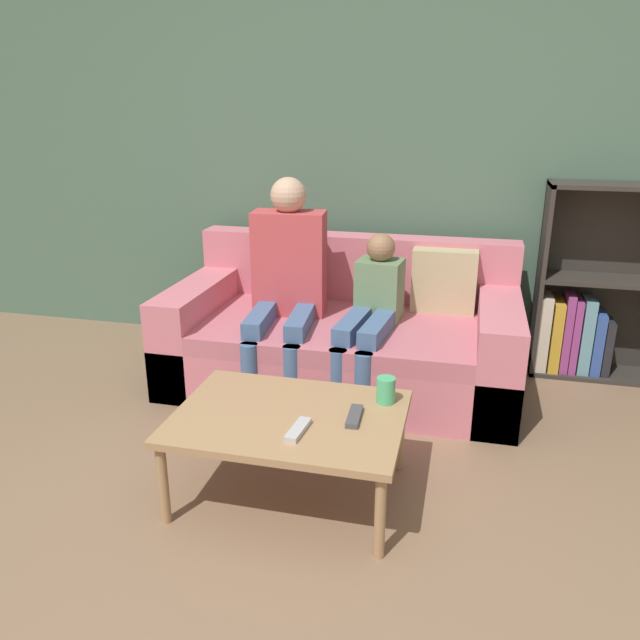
% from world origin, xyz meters
% --- Properties ---
extents(ground_plane, '(22.00, 22.00, 0.00)m').
position_xyz_m(ground_plane, '(0.00, 0.00, 0.00)').
color(ground_plane, '#84664C').
extents(wall_back, '(12.00, 0.06, 2.60)m').
position_xyz_m(wall_back, '(0.00, 2.45, 1.30)').
color(wall_back, '#4C6B56').
rests_on(wall_back, ground_plane).
extents(couch, '(1.91, 0.99, 0.78)m').
position_xyz_m(couch, '(-0.07, 1.84, 0.26)').
color(couch, '#D1707F').
rests_on(couch, ground_plane).
extents(bookshelf, '(0.72, 0.28, 1.12)m').
position_xyz_m(bookshelf, '(1.28, 2.30, 0.43)').
color(bookshelf, '#332D28').
rests_on(bookshelf, ground_plane).
extents(coffee_table, '(0.91, 0.67, 0.36)m').
position_xyz_m(coffee_table, '(-0.07, 0.70, 0.33)').
color(coffee_table, '#A87F56').
rests_on(coffee_table, ground_plane).
extents(person_adult, '(0.41, 0.70, 1.15)m').
position_xyz_m(person_adult, '(-0.39, 1.76, 0.65)').
color(person_adult, '#476693').
rests_on(person_adult, ground_plane).
extents(person_child, '(0.30, 0.69, 0.87)m').
position_xyz_m(person_child, '(0.10, 1.69, 0.49)').
color(person_child, '#476693').
rests_on(person_child, ground_plane).
extents(cup_near, '(0.08, 0.08, 0.11)m').
position_xyz_m(cup_near, '(0.29, 0.89, 0.42)').
color(cup_near, '#4CB77A').
rests_on(cup_near, coffee_table).
extents(tv_remote_0, '(0.06, 0.17, 0.02)m').
position_xyz_m(tv_remote_0, '(0.01, 0.57, 0.38)').
color(tv_remote_0, '#B7B7BC').
rests_on(tv_remote_0, coffee_table).
extents(tv_remote_1, '(0.06, 0.17, 0.02)m').
position_xyz_m(tv_remote_1, '(0.19, 0.72, 0.38)').
color(tv_remote_1, '#47474C').
rests_on(tv_remote_1, coffee_table).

